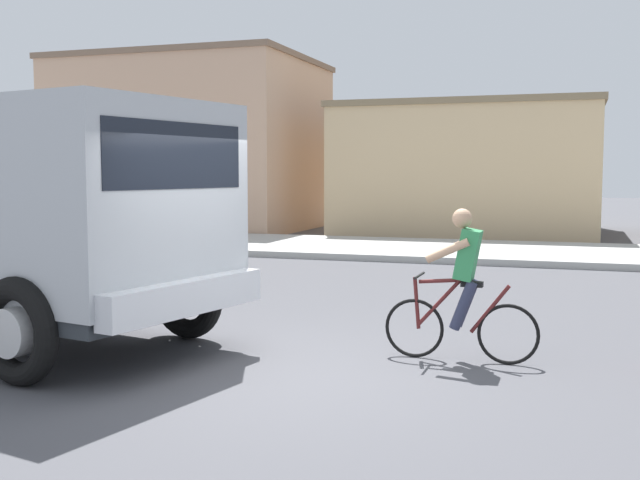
# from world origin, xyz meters

# --- Properties ---
(ground_plane) EXTENTS (120.00, 120.00, 0.00)m
(ground_plane) POSITION_xyz_m (0.00, 0.00, 0.00)
(ground_plane) COLOR #4C4C51
(sidewalk_far) EXTENTS (80.00, 5.00, 0.16)m
(sidewalk_far) POSITION_xyz_m (0.00, 12.68, 0.08)
(sidewalk_far) COLOR #ADADA8
(sidewalk_far) RESTS_ON ground
(truck_foreground) EXTENTS (5.81, 3.64, 2.90)m
(truck_foreground) POSITION_xyz_m (-3.64, 0.37, 1.67)
(truck_foreground) COLOR #B2B7BC
(truck_foreground) RESTS_ON ground
(cyclist) EXTENTS (1.73, 0.50, 1.72)m
(cyclist) POSITION_xyz_m (1.67, 1.20, 0.86)
(cyclist) COLOR black
(cyclist) RESTS_ON ground
(car_red_near) EXTENTS (4.16, 2.21, 1.60)m
(car_red_near) POSITION_xyz_m (-7.28, 6.11, 0.82)
(car_red_near) COLOR #B7B7BC
(car_red_near) RESTS_ON ground
(pedestrian_near_kerb) EXTENTS (0.34, 0.22, 1.62)m
(pedestrian_near_kerb) POSITION_xyz_m (-5.81, 7.74, 0.85)
(pedestrian_near_kerb) COLOR #2D334C
(pedestrian_near_kerb) RESTS_ON ground
(building_corner_left) EXTENTS (8.94, 7.09, 6.26)m
(building_corner_left) POSITION_xyz_m (-10.85, 18.74, 3.13)
(building_corner_left) COLOR tan
(building_corner_left) RESTS_ON ground
(building_mid_block) EXTENTS (8.58, 8.10, 4.39)m
(building_mid_block) POSITION_xyz_m (-0.65, 20.13, 2.20)
(building_mid_block) COLOR #D1B284
(building_mid_block) RESTS_ON ground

